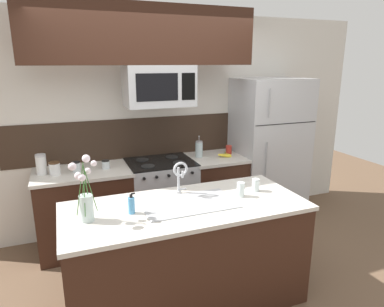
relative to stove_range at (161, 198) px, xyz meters
The scene contains 23 objects.
ground_plane 1.01m from the stove_range, 90.00° to the right, with size 10.00×10.00×0.00m, color brown.
rear_partition 0.97m from the stove_range, 51.72° to the left, with size 5.20×0.10×2.60m, color silver.
splash_band 0.76m from the stove_range, 90.00° to the left, with size 3.38×0.01×0.48m, color #332319.
back_counter_left 0.87m from the stove_range, behind, with size 1.02×0.65×0.91m.
back_counter_right 0.71m from the stove_range, ahead, with size 0.68×0.65×0.91m.
stove_range is the anchor object (origin of this frame).
microwave 1.33m from the stove_range, 89.84° to the right, with size 0.74×0.40×0.44m.
upper_cabinet_band 1.85m from the stove_range, 163.50° to the right, with size 2.40×0.34×0.60m, color #381E14.
refrigerator 1.54m from the stove_range, ahead, with size 0.89×0.74×1.84m.
storage_jar_tall 1.38m from the stove_range, behind, with size 0.11×0.11×0.21m.
storage_jar_medium 1.25m from the stove_range, behind, with size 0.11×0.11×0.14m.
storage_jar_short 1.06m from the stove_range, behind, with size 0.08×0.08×0.11m.
storage_jar_squat 0.79m from the stove_range, behind, with size 0.09×0.09×0.09m.
banana_bunch 0.94m from the stove_range, ahead, with size 0.19×0.12×0.08m.
french_press 0.75m from the stove_range, ahead, with size 0.09×0.09×0.27m.
coffee_tin 1.04m from the stove_range, ahead, with size 0.08×0.08×0.11m, color #B22D23.
island_counter 1.26m from the stove_range, 96.60° to the right, with size 1.98×0.86×0.91m.
kitchen_sink 1.31m from the stove_range, 95.39° to the right, with size 0.76×0.44×0.16m.
sink_faucet 1.22m from the stove_range, 96.47° to the right, with size 0.14×0.14×0.31m.
dish_soap_bottle 1.48m from the stove_range, 115.26° to the right, with size 0.06×0.05×0.16m.
drinking_glass 1.40m from the stove_range, 74.02° to the right, with size 0.07×0.07×0.13m.
spare_glass 1.40m from the stove_range, 65.23° to the right, with size 0.07×0.07×0.11m.
flower_vase 1.68m from the stove_range, 126.23° to the right, with size 0.20×0.20×0.48m.
Camera 1 is at (-1.04, -2.79, 2.04)m, focal length 32.00 mm.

